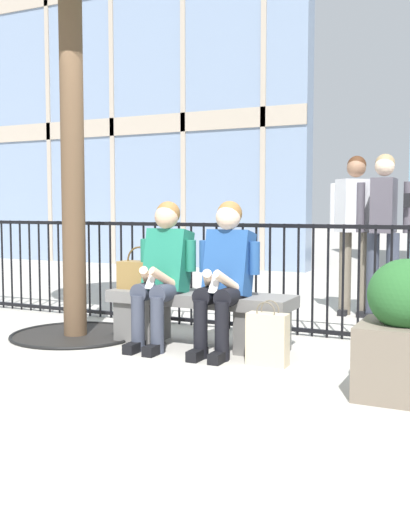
% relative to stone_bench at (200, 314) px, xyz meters
% --- Properties ---
extents(ground_plane, '(60.00, 60.00, 0.00)m').
position_rel_stone_bench_xyz_m(ground_plane, '(0.00, 0.00, -0.27)').
color(ground_plane, '#B2ADA3').
extents(stone_bench, '(1.60, 0.44, 0.45)m').
position_rel_stone_bench_xyz_m(stone_bench, '(0.00, 0.00, 0.00)').
color(stone_bench, slate).
rests_on(stone_bench, ground).
extents(seated_person_with_phone, '(0.52, 0.66, 1.21)m').
position_rel_stone_bench_xyz_m(seated_person_with_phone, '(-0.28, -0.13, 0.38)').
color(seated_person_with_phone, '#383D4C').
rests_on(seated_person_with_phone, ground).
extents(seated_person_companion, '(0.52, 0.66, 1.21)m').
position_rel_stone_bench_xyz_m(seated_person_companion, '(0.28, -0.13, 0.38)').
color(seated_person_companion, black).
rests_on(seated_person_companion, ground).
extents(handbag_on_bench, '(0.36, 0.18, 0.37)m').
position_rel_stone_bench_xyz_m(handbag_on_bench, '(-0.58, -0.01, 0.31)').
color(handbag_on_bench, olive).
rests_on(handbag_on_bench, stone_bench).
extents(shopping_bag, '(0.30, 0.13, 0.48)m').
position_rel_stone_bench_xyz_m(shopping_bag, '(0.73, -0.36, -0.07)').
color(shopping_bag, beige).
rests_on(shopping_bag, ground).
extents(bystander_at_railing, '(0.55, 0.38, 1.71)m').
position_rel_stone_bench_xyz_m(bystander_at_railing, '(1.16, 1.94, 0.73)').
color(bystander_at_railing, '#383D4C').
rests_on(bystander_at_railing, ground).
extents(bystander_further_back, '(0.55, 0.42, 1.71)m').
position_rel_stone_bench_xyz_m(bystander_further_back, '(0.85, 2.06, 0.73)').
color(bystander_further_back, '#6B6051').
rests_on(bystander_further_back, ground).
extents(plaza_railing, '(8.84, 0.04, 1.01)m').
position_rel_stone_bench_xyz_m(plaza_railing, '(-0.00, 0.78, 0.24)').
color(plaza_railing, black).
rests_on(plaza_railing, ground).
extents(planter, '(0.55, 0.55, 0.85)m').
position_rel_stone_bench_xyz_m(planter, '(1.75, -0.71, 0.12)').
color(planter, '#726656').
rests_on(planter, ground).
extents(building_facade_left, '(8.16, 0.43, 9.00)m').
position_rel_stone_bench_xyz_m(building_facade_left, '(-4.95, 6.25, 4.24)').
color(building_facade_left, '#7A8EAD').
rests_on(building_facade_left, ground).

